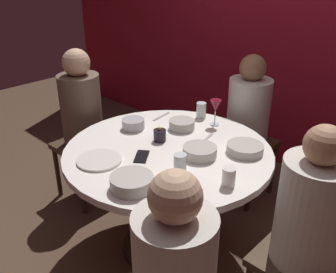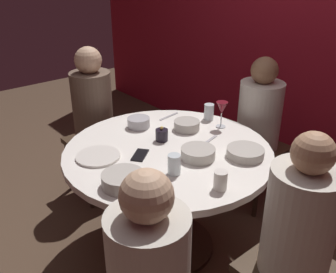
{
  "view_description": "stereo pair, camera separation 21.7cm",
  "coord_description": "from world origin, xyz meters",
  "px_view_note": "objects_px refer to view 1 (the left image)",
  "views": [
    {
      "loc": [
        1.34,
        -1.42,
        1.76
      ],
      "look_at": [
        0.0,
        0.0,
        0.82
      ],
      "focal_mm": 40.03,
      "sensor_mm": 36.0,
      "label": 1
    },
    {
      "loc": [
        1.49,
        -1.26,
        1.76
      ],
      "look_at": [
        0.0,
        0.0,
        0.82
      ],
      "focal_mm": 40.03,
      "sensor_mm": 36.0,
      "label": 2
    }
  ],
  "objects_px": {
    "dining_table": "(168,173)",
    "bowl_serving_large": "(133,124)",
    "bowl_small_white": "(200,152)",
    "bowl_rice_portion": "(132,182)",
    "seated_diner_back": "(248,113)",
    "cup_by_right_diner": "(201,110)",
    "seated_diner_front_right": "(174,267)",
    "cell_phone": "(142,156)",
    "wine_glass": "(216,107)",
    "candle_holder": "(160,135)",
    "bowl_sauce_side": "(182,124)",
    "dinner_plate": "(99,160)",
    "cup_by_left_diner": "(229,177)",
    "bowl_salad_center": "(245,148)",
    "seated_diner_right": "(310,216)",
    "seated_diner_left": "(81,111)",
    "cup_near_candle": "(180,164)"
  },
  "relations": [
    {
      "from": "dinner_plate",
      "to": "bowl_small_white",
      "type": "height_order",
      "value": "bowl_small_white"
    },
    {
      "from": "wine_glass",
      "to": "bowl_small_white",
      "type": "distance_m",
      "value": 0.47
    },
    {
      "from": "bowl_serving_large",
      "to": "seated_diner_right",
      "type": "bearing_deg",
      "value": -2.45
    },
    {
      "from": "dinner_plate",
      "to": "cup_near_candle",
      "type": "height_order",
      "value": "cup_near_candle"
    },
    {
      "from": "seated_diner_back",
      "to": "cup_by_right_diner",
      "type": "relative_size",
      "value": 10.57
    },
    {
      "from": "candle_holder",
      "to": "cup_by_left_diner",
      "type": "bearing_deg",
      "value": -11.42
    },
    {
      "from": "seated_diner_back",
      "to": "cup_by_right_diner",
      "type": "bearing_deg",
      "value": -23.21
    },
    {
      "from": "seated_diner_front_right",
      "to": "bowl_rice_portion",
      "type": "bearing_deg",
      "value": 21.38
    },
    {
      "from": "wine_glass",
      "to": "bowl_serving_large",
      "type": "distance_m",
      "value": 0.55
    },
    {
      "from": "cup_near_candle",
      "to": "cup_by_left_diner",
      "type": "relative_size",
      "value": 1.13
    },
    {
      "from": "seated_diner_front_right",
      "to": "wine_glass",
      "type": "height_order",
      "value": "seated_diner_front_right"
    },
    {
      "from": "seated_diner_left",
      "to": "seated_diner_back",
      "type": "distance_m",
      "value": 1.24
    },
    {
      "from": "cell_phone",
      "to": "dinner_plate",
      "type": "bearing_deg",
      "value": -162.23
    },
    {
      "from": "bowl_serving_large",
      "to": "cup_by_right_diner",
      "type": "bearing_deg",
      "value": 65.46
    },
    {
      "from": "bowl_serving_large",
      "to": "bowl_rice_portion",
      "type": "xyz_separation_m",
      "value": [
        0.52,
        -0.47,
        0.0
      ]
    },
    {
      "from": "seated_diner_front_right",
      "to": "bowl_small_white",
      "type": "bearing_deg",
      "value": -12.59
    },
    {
      "from": "bowl_serving_large",
      "to": "bowl_salad_center",
      "type": "relative_size",
      "value": 0.7
    },
    {
      "from": "seated_diner_front_right",
      "to": "bowl_sauce_side",
      "type": "xyz_separation_m",
      "value": [
        -0.76,
        0.9,
        0.07
      ]
    },
    {
      "from": "bowl_sauce_side",
      "to": "seated_diner_back",
      "type": "bearing_deg",
      "value": 77.86
    },
    {
      "from": "cell_phone",
      "to": "candle_holder",
      "type": "bearing_deg",
      "value": 71.18
    },
    {
      "from": "seated_diner_front_right",
      "to": "dinner_plate",
      "type": "relative_size",
      "value": 4.46
    },
    {
      "from": "seated_diner_front_right",
      "to": "bowl_salad_center",
      "type": "distance_m",
      "value": 0.94
    },
    {
      "from": "cell_phone",
      "to": "cup_by_left_diner",
      "type": "bearing_deg",
      "value": -26.21
    },
    {
      "from": "seated_diner_front_right",
      "to": "cell_phone",
      "type": "distance_m",
      "value": 0.81
    },
    {
      "from": "candle_holder",
      "to": "cell_phone",
      "type": "xyz_separation_m",
      "value": [
        0.07,
        -0.22,
        -0.03
      ]
    },
    {
      "from": "seated_diner_front_right",
      "to": "cell_phone",
      "type": "relative_size",
      "value": 7.97
    },
    {
      "from": "seated_diner_back",
      "to": "candle_holder",
      "type": "relative_size",
      "value": 12.09
    },
    {
      "from": "bowl_sauce_side",
      "to": "bowl_small_white",
      "type": "bearing_deg",
      "value": -33.43
    },
    {
      "from": "bowl_small_white",
      "to": "bowl_rice_portion",
      "type": "height_order",
      "value": "bowl_rice_portion"
    },
    {
      "from": "seated_diner_front_right",
      "to": "cup_by_right_diner",
      "type": "relative_size",
      "value": 10.3
    },
    {
      "from": "cup_near_candle",
      "to": "bowl_sauce_side",
      "type": "bearing_deg",
      "value": 130.46
    },
    {
      "from": "candle_holder",
      "to": "bowl_small_white",
      "type": "distance_m",
      "value": 0.3
    },
    {
      "from": "bowl_serving_large",
      "to": "bowl_small_white",
      "type": "relative_size",
      "value": 0.77
    },
    {
      "from": "dining_table",
      "to": "wine_glass",
      "type": "distance_m",
      "value": 0.56
    },
    {
      "from": "seated_diner_back",
      "to": "seated_diner_front_right",
      "type": "bearing_deg",
      "value": 22.72
    },
    {
      "from": "wine_glass",
      "to": "cell_phone",
      "type": "bearing_deg",
      "value": -92.33
    },
    {
      "from": "dining_table",
      "to": "bowl_serving_large",
      "type": "xyz_separation_m",
      "value": [
        -0.36,
        0.05,
        0.2
      ]
    },
    {
      "from": "seated_diner_left",
      "to": "cup_by_left_diner",
      "type": "xyz_separation_m",
      "value": [
        1.36,
        -0.08,
        0.05
      ]
    },
    {
      "from": "seated_diner_back",
      "to": "bowl_salad_center",
      "type": "xyz_separation_m",
      "value": [
        0.35,
        -0.6,
        0.05
      ]
    },
    {
      "from": "candle_holder",
      "to": "cup_by_left_diner",
      "type": "height_order",
      "value": "cup_by_left_diner"
    },
    {
      "from": "bowl_small_white",
      "to": "cup_by_right_diner",
      "type": "bearing_deg",
      "value": 128.12
    },
    {
      "from": "cup_near_candle",
      "to": "dinner_plate",
      "type": "bearing_deg",
      "value": -152.39
    },
    {
      "from": "seated_diner_right",
      "to": "bowl_salad_center",
      "type": "distance_m",
      "value": 0.59
    },
    {
      "from": "candle_holder",
      "to": "bowl_sauce_side",
      "type": "distance_m",
      "value": 0.23
    },
    {
      "from": "dining_table",
      "to": "wine_glass",
      "type": "xyz_separation_m",
      "value": [
        -0.01,
        0.47,
        0.3
      ]
    },
    {
      "from": "bowl_small_white",
      "to": "cup_by_left_diner",
      "type": "distance_m",
      "value": 0.32
    },
    {
      "from": "candle_holder",
      "to": "bowl_rice_portion",
      "type": "relative_size",
      "value": 0.44
    },
    {
      "from": "seated_diner_left",
      "to": "cup_near_candle",
      "type": "height_order",
      "value": "seated_diner_left"
    },
    {
      "from": "seated_diner_back",
      "to": "bowl_small_white",
      "type": "xyz_separation_m",
      "value": [
        0.19,
        -0.81,
        0.06
      ]
    },
    {
      "from": "bowl_sauce_side",
      "to": "candle_holder",
      "type": "bearing_deg",
      "value": -84.99
    }
  ]
}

